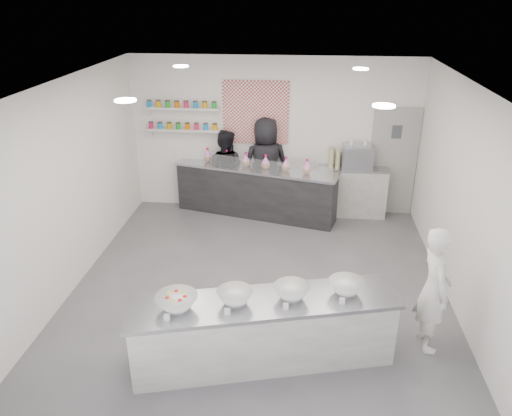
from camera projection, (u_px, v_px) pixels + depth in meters
The scene contains 26 objects.
floor at pixel (259, 287), 7.48m from camera, with size 6.00×6.00×0.00m, color #515156.
ceiling at pixel (260, 85), 6.27m from camera, with size 6.00×6.00×0.00m, color white.
back_wall at pixel (274, 136), 9.60m from camera, with size 5.50×5.50×0.00m, color white.
left_wall at pixel (68, 188), 7.12m from camera, with size 6.00×6.00×0.00m, color white.
right_wall at pixel (465, 202), 6.63m from camera, with size 6.00×6.00×0.00m, color white.
back_door at pixel (393, 162), 9.55m from camera, with size 0.88×0.04×2.10m, color gray.
pattern_panel at pixel (256, 112), 9.43m from camera, with size 1.25×0.03×1.20m, color #A42522.
jar_shelf_lower at pixel (183, 130), 9.63m from camera, with size 1.45×0.22×0.04m, color silver.
jar_shelf_upper at pixel (182, 108), 9.46m from camera, with size 1.45×0.22×0.04m, color silver.
preserve_jars at pixel (182, 116), 9.50m from camera, with size 1.45×0.10×0.56m, color #D21851, non-canonical shape.
downlight_0 at pixel (125, 100), 5.49m from camera, with size 0.24×0.24×0.02m, color white.
downlight_1 at pixel (384, 106), 5.24m from camera, with size 0.24×0.24×0.02m, color white.
downlight_2 at pixel (181, 66), 7.85m from camera, with size 0.24×0.24×0.02m, color white.
downlight_3 at pixel (361, 69), 7.60m from camera, with size 0.24×0.24×0.02m, color white.
prep_counter at pixel (263, 331), 5.85m from camera, with size 3.12×0.71×0.85m, color #979793.
back_bar at pixel (256, 191), 9.68m from camera, with size 3.16×0.58×0.98m, color black.
sneeze_guard at pixel (250, 165), 9.19m from camera, with size 3.11×0.01×0.27m, color white.
espresso_ledge at pixel (352, 192), 9.68m from camera, with size 1.31×0.42×0.97m, color #979793.
espresso_machine at pixel (357, 157), 9.38m from camera, with size 0.58×0.40×0.44m, color #93969E.
cup_stacks at pixel (334, 159), 9.44m from camera, with size 0.26×0.24×0.35m, color #C4B987, non-canonical shape.
prep_bowls at pixel (263, 295), 5.64m from camera, with size 2.37×0.52×0.17m, color white, non-canonical shape.
label_cards at pixel (247, 325), 5.21m from camera, with size 2.01×0.04×0.07m, color white, non-canonical shape.
cookie_bags at pixel (256, 161), 9.42m from camera, with size 2.16×0.16×0.28m, color #FF75D7, non-canonical shape.
woman_prep at pixel (434, 289), 5.97m from camera, with size 0.59×0.39×1.62m, color white.
staff_left at pixel (225, 170), 9.83m from camera, with size 0.79×0.62×1.63m, color black.
staff_right at pixel (266, 165), 9.71m from camera, with size 0.92×0.60×1.89m, color black.
Camera 1 is at (0.57, -6.33, 4.12)m, focal length 35.00 mm.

